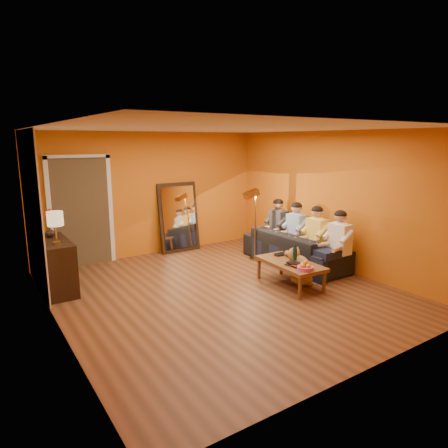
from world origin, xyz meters
TOP-DOWN VIEW (x-y plane):
  - room_shell at (0.00, 0.37)m, footprint 5.00×5.50m
  - white_accent at (-2.48, 1.75)m, footprint 0.02×1.90m
  - doorway_recess at (-1.50, 2.83)m, footprint 1.06×0.30m
  - door_jamb_left at (-2.07, 2.71)m, footprint 0.08×0.06m
  - door_jamb_right at (-0.93, 2.71)m, footprint 0.08×0.06m
  - door_header at (-1.50, 2.71)m, footprint 1.22×0.06m
  - mirror_frame at (0.55, 2.63)m, footprint 0.92×0.27m
  - mirror_glass at (0.55, 2.59)m, footprint 0.78×0.21m
  - sideboard at (-2.24, 1.55)m, footprint 0.44×1.18m
  - table_lamp at (-2.24, 1.25)m, footprint 0.24×0.24m
  - sofa at (2.00, 0.46)m, footprint 2.25×0.88m
  - coffee_table at (1.10, -0.39)m, footprint 0.69×1.25m
  - floor_lamp at (1.52, 1.12)m, footprint 0.34×0.29m
  - dog at (1.29, -0.42)m, footprint 0.52×0.64m
  - person_far_left at (2.13, -0.54)m, footprint 0.70×0.44m
  - person_mid_left at (2.13, 0.01)m, footprint 0.70×0.44m
  - person_mid_right at (2.13, 0.56)m, footprint 0.70×0.44m
  - person_far_right at (2.13, 1.11)m, footprint 0.70×0.44m
  - fruit_bowl at (1.00, -0.84)m, footprint 0.26×0.26m
  - wine_bottle at (1.15, -0.44)m, footprint 0.07×0.07m
  - tumbler at (1.22, -0.27)m, footprint 0.10×0.10m
  - laptop at (1.28, -0.04)m, footprint 0.35×0.23m
  - book_lower at (0.92, -0.59)m, footprint 0.23×0.27m
  - book_mid at (0.93, -0.58)m, footprint 0.23×0.29m
  - book_upper at (0.92, -0.60)m, footprint 0.19×0.24m
  - vase at (-2.24, 1.80)m, footprint 0.16×0.16m
  - flowers at (-2.24, 1.80)m, footprint 0.17×0.17m

SIDE VIEW (x-z plane):
  - coffee_table at x=1.10m, z-range 0.00..0.42m
  - dog at x=1.29m, z-range 0.00..0.64m
  - sofa at x=2.00m, z-range 0.00..0.66m
  - sideboard at x=-2.24m, z-range 0.00..0.85m
  - book_lower at x=0.92m, z-range 0.42..0.44m
  - laptop at x=1.28m, z-range 0.42..0.45m
  - book_mid at x=0.93m, z-range 0.44..0.46m
  - tumbler at x=1.22m, z-range 0.42..0.50m
  - book_upper at x=0.92m, z-range 0.46..0.48m
  - fruit_bowl at x=1.00m, z-range 0.42..0.58m
  - wine_bottle at x=1.15m, z-range 0.42..0.73m
  - person_far_left at x=2.13m, z-range 0.00..1.22m
  - person_mid_left at x=2.13m, z-range 0.00..1.22m
  - person_mid_right at x=2.13m, z-range 0.00..1.22m
  - person_far_right at x=2.13m, z-range 0.00..1.22m
  - floor_lamp at x=1.52m, z-range 0.00..1.44m
  - mirror_frame at x=0.55m, z-range 0.00..1.52m
  - mirror_glass at x=0.55m, z-range 0.09..1.43m
  - vase at x=-2.24m, z-range 0.85..1.02m
  - doorway_recess at x=-1.50m, z-range 0.00..2.10m
  - door_jamb_left at x=-2.07m, z-range -0.05..2.15m
  - door_jamb_right at x=-0.93m, z-range -0.05..2.15m
  - table_lamp at x=-2.24m, z-range 0.85..1.36m
  - flowers at x=-2.24m, z-range 0.97..1.45m
  - room_shell at x=0.00m, z-range 0.00..2.60m
  - white_accent at x=-2.48m, z-range 0.01..2.59m
  - door_header at x=-1.50m, z-range 2.08..2.16m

